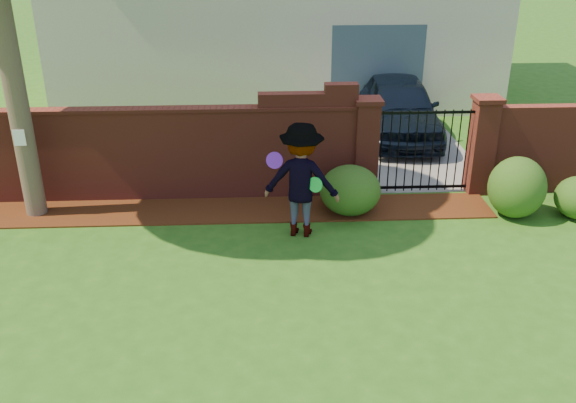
{
  "coord_description": "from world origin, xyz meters",
  "views": [
    {
      "loc": [
        0.4,
        -6.98,
        4.87
      ],
      "look_at": [
        0.81,
        1.4,
        1.05
      ],
      "focal_mm": 39.14,
      "sensor_mm": 36.0,
      "label": 1
    }
  ],
  "objects_px": {
    "man": "(301,181)",
    "frisbee_green": "(315,185)",
    "frisbee_purple": "(275,160)",
    "car": "(401,110)"
  },
  "relations": [
    {
      "from": "man",
      "to": "frisbee_green",
      "type": "xyz_separation_m",
      "value": [
        0.22,
        -0.2,
        0.02
      ]
    },
    {
      "from": "frisbee_purple",
      "to": "frisbee_green",
      "type": "xyz_separation_m",
      "value": [
        0.64,
        -0.23,
        -0.34
      ]
    },
    {
      "from": "frisbee_purple",
      "to": "frisbee_green",
      "type": "bearing_deg",
      "value": -19.82
    },
    {
      "from": "car",
      "to": "frisbee_purple",
      "type": "bearing_deg",
      "value": -119.85
    },
    {
      "from": "car",
      "to": "man",
      "type": "height_order",
      "value": "man"
    },
    {
      "from": "frisbee_purple",
      "to": "frisbee_green",
      "type": "distance_m",
      "value": 0.76
    },
    {
      "from": "frisbee_purple",
      "to": "man",
      "type": "bearing_deg",
      "value": -4.2
    },
    {
      "from": "car",
      "to": "frisbee_green",
      "type": "relative_size",
      "value": 16.57
    },
    {
      "from": "car",
      "to": "man",
      "type": "bearing_deg",
      "value": -116.04
    },
    {
      "from": "man",
      "to": "car",
      "type": "bearing_deg",
      "value": -106.18
    }
  ]
}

